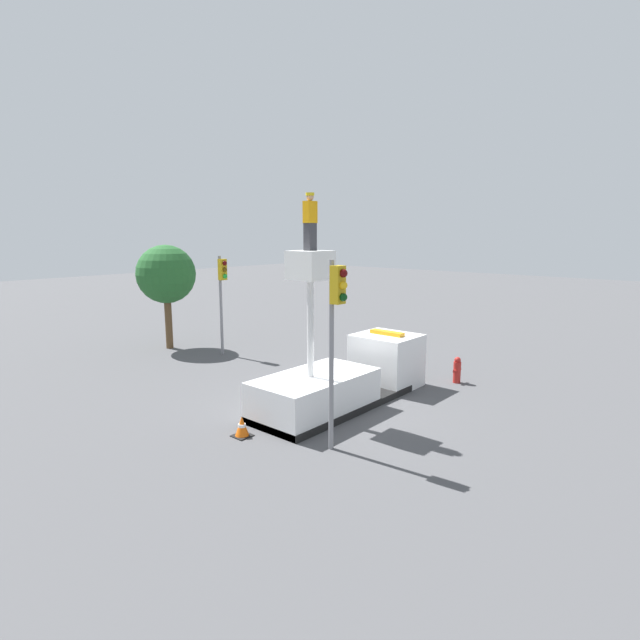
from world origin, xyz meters
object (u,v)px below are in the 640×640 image
(traffic_light_across, at_px, (222,285))
(fire_hydrant, at_px, (457,370))
(bucket_truck, at_px, (345,377))
(traffic_light_pole, at_px, (336,318))
(traffic_cone_rear, at_px, (242,427))
(tree_left_bg, at_px, (166,275))
(worker, at_px, (310,222))

(traffic_light_across, xyz_separation_m, fire_hydrant, (3.18, -10.73, -2.93))
(bucket_truck, bearing_deg, traffic_light_across, 79.76)
(traffic_light_pole, bearing_deg, traffic_light_across, 66.00)
(traffic_light_across, bearing_deg, fire_hydrant, -73.46)
(traffic_cone_rear, xyz_separation_m, tree_left_bg, (5.06, 11.71, 3.54))
(traffic_light_pole, relative_size, tree_left_bg, 0.98)
(bucket_truck, relative_size, traffic_cone_rear, 12.10)
(traffic_light_pole, distance_m, traffic_cone_rear, 4.47)
(bucket_truck, height_order, traffic_cone_rear, bucket_truck)
(tree_left_bg, bearing_deg, traffic_cone_rear, -113.36)
(fire_hydrant, xyz_separation_m, tree_left_bg, (-4.09, 14.09, 3.31))
(bucket_truck, height_order, worker, worker)
(traffic_light_pole, bearing_deg, bucket_truck, 33.99)
(traffic_cone_rear, bearing_deg, tree_left_bg, 66.64)
(traffic_light_pole, xyz_separation_m, traffic_cone_rear, (-1.06, 2.67, -3.42))
(worker, xyz_separation_m, fire_hydrant, (6.60, -1.95, -5.74))
(traffic_light_across, height_order, traffic_cone_rear, traffic_light_across)
(bucket_truck, bearing_deg, traffic_light_pole, -146.01)
(traffic_cone_rear, height_order, tree_left_bg, tree_left_bg)
(fire_hydrant, height_order, traffic_cone_rear, fire_hydrant)
(fire_hydrant, relative_size, tree_left_bg, 0.20)
(traffic_light_across, relative_size, tree_left_bg, 0.91)
(bucket_truck, height_order, traffic_light_across, bucket_truck)
(traffic_light_across, height_order, tree_left_bg, tree_left_bg)
(worker, distance_m, traffic_light_pole, 3.71)
(traffic_light_pole, relative_size, fire_hydrant, 4.95)
(worker, bearing_deg, tree_left_bg, 78.34)
(traffic_light_across, distance_m, tree_left_bg, 3.51)
(tree_left_bg, bearing_deg, traffic_light_pole, -105.53)
(traffic_light_across, xyz_separation_m, traffic_cone_rear, (-5.97, -8.35, -3.15))
(worker, height_order, traffic_light_across, worker)
(worker, bearing_deg, fire_hydrant, -16.45)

